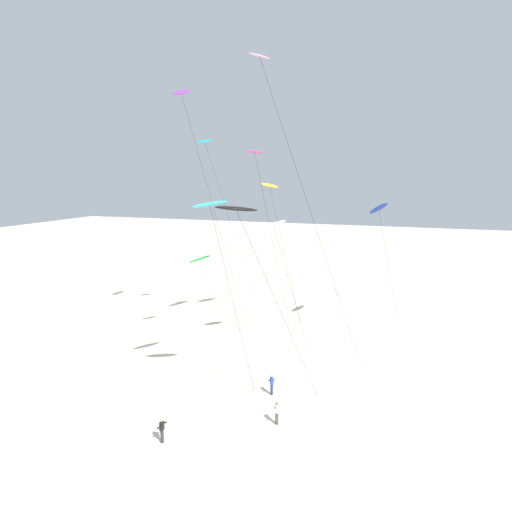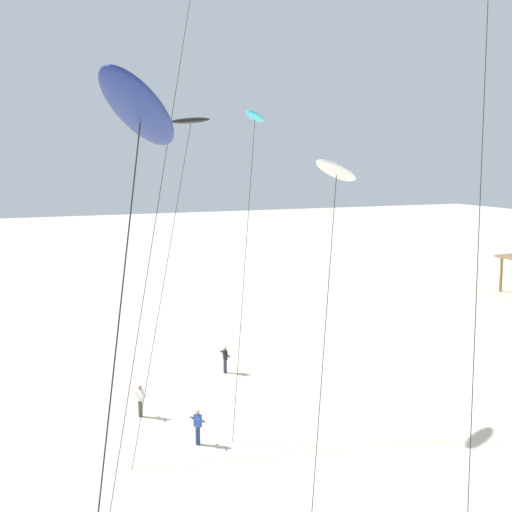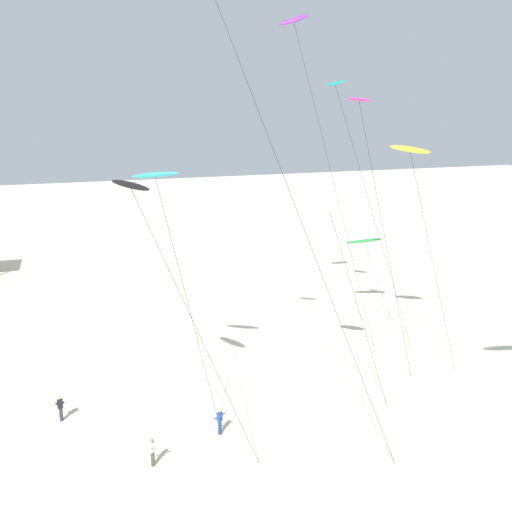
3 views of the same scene
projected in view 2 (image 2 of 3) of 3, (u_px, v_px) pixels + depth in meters
ground_plane at (8, 505)px, 24.58m from camera, size 260.00×260.00×0.00m
kite_navy at (140, 114)px, 9.90m from camera, size 4.83×3.70×14.57m
kite_cyan at (255, 119)px, 31.38m from camera, size 4.33×3.53×15.59m
kite_black at (191, 123)px, 31.90m from camera, size 6.78×6.03×15.35m
kite_white at (336, 173)px, 21.50m from camera, size 4.33×3.98×13.31m
kite_flyer_nearest at (140, 400)px, 32.91m from camera, size 0.72×0.71×1.67m
kite_flyer_middle at (198, 426)px, 29.68m from camera, size 0.73×0.72×1.67m
kite_flyer_furthest at (225, 359)px, 39.69m from camera, size 0.54×0.51×1.67m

